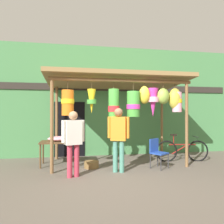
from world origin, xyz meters
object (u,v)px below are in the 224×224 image
(flower_heap_on_table, at_px, (60,139))
(folding_chair, at_px, (157,151))
(wicker_basket_by_table, at_px, (91,165))
(customer_foreground, at_px, (73,138))
(display_table, at_px, (59,144))
(parked_bicycle, at_px, (182,151))
(shopper_by_bananas, at_px, (118,134))

(flower_heap_on_table, xyz_separation_m, folding_chair, (2.80, -0.91, -0.30))
(wicker_basket_by_table, distance_m, customer_foreground, 1.31)
(display_table, xyz_separation_m, customer_foreground, (0.41, -1.33, 0.32))
(display_table, xyz_separation_m, parked_bicycle, (3.95, -0.19, -0.30))
(display_table, relative_size, customer_foreground, 0.69)
(folding_chair, height_order, parked_bicycle, parked_bicycle)
(flower_heap_on_table, height_order, customer_foreground, customer_foreground)
(parked_bicycle, distance_m, customer_foreground, 3.77)
(parked_bicycle, xyz_separation_m, shopper_by_bananas, (-2.34, -0.90, 0.68))
(folding_chair, relative_size, customer_foreground, 0.51)
(folding_chair, bearing_deg, customer_foreground, -169.12)
(display_table, distance_m, customer_foreground, 1.42)
(flower_heap_on_table, relative_size, wicker_basket_by_table, 1.66)
(display_table, relative_size, shopper_by_bananas, 0.66)
(customer_foreground, distance_m, shopper_by_bananas, 1.23)
(customer_foreground, bearing_deg, folding_chair, 10.88)
(flower_heap_on_table, relative_size, folding_chair, 0.83)
(flower_heap_on_table, distance_m, parked_bicycle, 3.98)
(folding_chair, distance_m, customer_foreground, 2.48)
(customer_foreground, bearing_deg, display_table, 107.00)
(folding_chair, distance_m, shopper_by_bananas, 1.32)
(shopper_by_bananas, bearing_deg, customer_foreground, -168.96)
(folding_chair, xyz_separation_m, parked_bicycle, (1.15, 0.68, -0.16))
(display_table, relative_size, folding_chair, 1.35)
(folding_chair, xyz_separation_m, customer_foreground, (-2.39, -0.46, 0.46))
(wicker_basket_by_table, bearing_deg, customer_foreground, -122.56)
(flower_heap_on_table, distance_m, folding_chair, 2.95)
(flower_heap_on_table, bearing_deg, customer_foreground, -73.53)
(flower_heap_on_table, xyz_separation_m, parked_bicycle, (3.95, -0.23, -0.46))
(display_table, xyz_separation_m, shopper_by_bananas, (1.61, -1.09, 0.38))
(flower_heap_on_table, height_order, folding_chair, flower_heap_on_table)
(wicker_basket_by_table, height_order, customer_foreground, customer_foreground)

